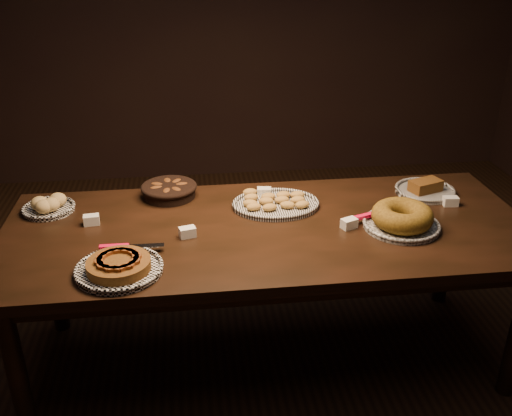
{
  "coord_description": "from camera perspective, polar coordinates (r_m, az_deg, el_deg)",
  "views": [
    {
      "loc": [
        -0.34,
        -2.27,
        1.94
      ],
      "look_at": [
        -0.05,
        0.05,
        0.82
      ],
      "focal_mm": 40.0,
      "sensor_mm": 36.0,
      "label": 1
    }
  ],
  "objects": [
    {
      "name": "bundt_cake_plate",
      "position": [
        2.64,
        14.37,
        -1.03
      ],
      "size": [
        0.38,
        0.35,
        0.11
      ],
      "rotation": [
        0.0,
        0.0,
        -0.04
      ],
      "color": "black",
      "rests_on": "buffet_table"
    },
    {
      "name": "bread_roll_plate",
      "position": [
        2.88,
        -20.05,
        0.2
      ],
      "size": [
        0.25,
        0.25,
        0.08
      ],
      "rotation": [
        0.0,
        0.0,
        -0.36
      ],
      "color": "white",
      "rests_on": "buffet_table"
    },
    {
      "name": "apple_tart_plate",
      "position": [
        2.3,
        -13.54,
        -5.71
      ],
      "size": [
        0.35,
        0.35,
        0.07
      ],
      "rotation": [
        0.0,
        0.0,
        -0.35
      ],
      "color": "white",
      "rests_on": "buffet_table"
    },
    {
      "name": "tent_cards",
      "position": [
        2.66,
        1.55,
        -0.5
      ],
      "size": [
        1.78,
        0.45,
        0.04
      ],
      "color": "white",
      "rests_on": "buffet_table"
    },
    {
      "name": "ground",
      "position": [
        3.01,
        1.09,
        -14.58
      ],
      "size": [
        5.0,
        5.0,
        0.0
      ],
      "primitive_type": "plane",
      "color": "black",
      "rests_on": "ground"
    },
    {
      "name": "buffet_table",
      "position": [
        2.62,
        1.22,
        -3.24
      ],
      "size": [
        2.4,
        1.0,
        0.75
      ],
      "color": "black",
      "rests_on": "ground"
    },
    {
      "name": "loaf_plate",
      "position": [
        3.04,
        16.55,
        1.81
      ],
      "size": [
        0.3,
        0.3,
        0.07
      ],
      "rotation": [
        0.0,
        0.0,
        0.34
      ],
      "color": "black",
      "rests_on": "buffet_table"
    },
    {
      "name": "croissant_basket",
      "position": [
        2.9,
        -8.69,
        1.86
      ],
      "size": [
        0.31,
        0.31,
        0.07
      ],
      "rotation": [
        0.0,
        0.0,
        -0.22
      ],
      "color": "black",
      "rests_on": "buffet_table"
    },
    {
      "name": "madeleine_platter",
      "position": [
        2.77,
        1.93,
        0.52
      ],
      "size": [
        0.42,
        0.34,
        0.05
      ],
      "rotation": [
        0.0,
        0.0,
        -0.34
      ],
      "color": "black",
      "rests_on": "buffet_table"
    }
  ]
}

